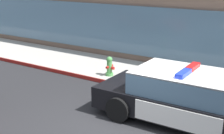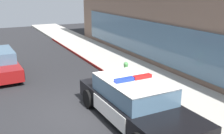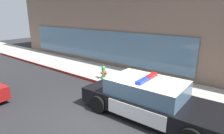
{
  "view_description": "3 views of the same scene",
  "coord_description": "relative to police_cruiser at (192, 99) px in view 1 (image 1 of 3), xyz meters",
  "views": [
    {
      "loc": [
        3.83,
        -6.45,
        3.84
      ],
      "look_at": [
        -1.88,
        2.23,
        0.75
      ],
      "focal_mm": 51.09,
      "sensor_mm": 36.0,
      "label": 1
    },
    {
      "loc": [
        8.24,
        -3.18,
        4.24
      ],
      "look_at": [
        -1.26,
        1.59,
        1.12
      ],
      "focal_mm": 43.02,
      "sensor_mm": 36.0,
      "label": 2
    },
    {
      "loc": [
        4.22,
        -4.7,
        3.7
      ],
      "look_at": [
        -1.57,
        2.58,
        1.05
      ],
      "focal_mm": 30.72,
      "sensor_mm": 36.0,
      "label": 3
    }
  ],
  "objects": [
    {
      "name": "curb_red_paint",
      "position": [
        -1.33,
        1.28,
        -0.61
      ],
      "size": [
        28.8,
        0.04,
        0.14
      ],
      "primitive_type": "cube",
      "color": "maroon",
      "rests_on": "ground"
    },
    {
      "name": "police_cruiser",
      "position": [
        0.0,
        0.0,
        0.0
      ],
      "size": [
        5.22,
        2.2,
        1.49
      ],
      "rotation": [
        0.0,
        0.0,
        0.01
      ],
      "color": "black",
      "rests_on": "ground"
    },
    {
      "name": "sidewalk",
      "position": [
        -1.33,
        2.73,
        -0.61
      ],
      "size": [
        48.0,
        2.88,
        0.15
      ],
      "primitive_type": "cube",
      "color": "#B2ADA3",
      "rests_on": "ground"
    },
    {
      "name": "fire_hydrant",
      "position": [
        -3.78,
        1.79,
        -0.18
      ],
      "size": [
        0.34,
        0.39,
        0.73
      ],
      "color": "#4C994C",
      "rests_on": "sidewalk"
    },
    {
      "name": "ground",
      "position": [
        -1.33,
        -1.14,
        -0.68
      ],
      "size": [
        48.0,
        48.0,
        0.0
      ],
      "primitive_type": "plane",
      "color": "#262628"
    }
  ]
}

